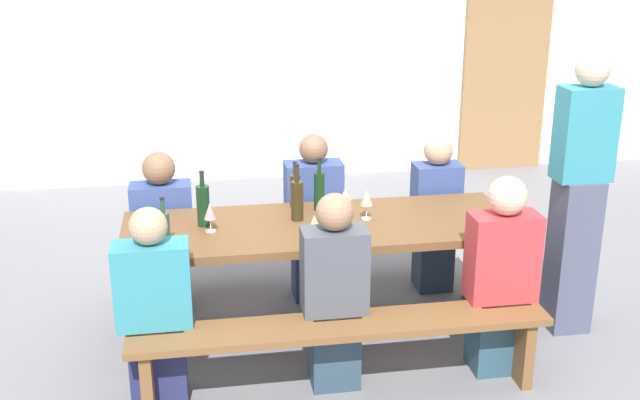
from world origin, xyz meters
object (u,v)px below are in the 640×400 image
Objects in this scene: tasting_table at (320,235)px; seated_guest_far_2 at (435,217)px; wine_bottle_0 at (295,190)px; seated_guest_near_0 at (155,312)px; wine_bottle_3 at (203,205)px; wine_glass_1 at (346,195)px; wine_bottle_2 at (164,231)px; bench_far at (303,240)px; seated_guest_near_1 at (334,296)px; seated_guest_far_1 at (314,222)px; bench_near at (342,338)px; wine_glass_2 at (314,224)px; seated_guest_far_0 at (163,235)px; wooden_door at (505,70)px; wine_bottle_4 at (319,191)px; wine_glass_3 at (367,199)px; seated_guest_near_2 at (501,280)px; standing_host at (578,199)px; wine_glass_0 at (210,212)px; wine_bottle_1 at (297,199)px.

seated_guest_far_2 reaches higher than tasting_table.
seated_guest_far_2 reaches higher than wine_bottle_0.
seated_guest_near_0 reaches higher than tasting_table.
wine_bottle_3 is 0.89m from wine_glass_1.
wine_bottle_2 is at bearing -162.87° from tasting_table.
bench_far is 2.03× the size of seated_guest_far_2.
wine_bottle_0 is at bearing -105.71° from bench_far.
seated_guest_near_1 is 1.12m from seated_guest_far_1.
wine_glass_1 is at bearing 42.61° from tasting_table.
wine_bottle_0 reaches higher than bench_near.
wine_glass_2 reaches higher than tasting_table.
seated_guest_far_2 reaches higher than seated_guest_far_0.
wooden_door is 6.17× the size of wine_bottle_3.
wine_bottle_4 is 1.33m from seated_guest_near_0.
seated_guest_far_0 is (-0.85, 0.23, -0.34)m from wine_bottle_0.
wine_bottle_2 is 1.08m from wine_bottle_4.
wine_bottle_0 is 1.61× the size of wine_glass_3.
seated_guest_near_0 is 1.92m from seated_guest_near_2.
wine_glass_1 is at bearing -21.24° from wine_bottle_4.
seated_guest_far_2 is (1.82, 0.84, -0.33)m from wine_bottle_2.
wine_bottle_2 is (-0.91, -0.99, 0.51)m from bench_far.
wine_bottle_3 is 0.98m from wine_glass_3.
standing_host reaches higher than wine_bottle_2.
seated_guest_near_1 is (-0.31, -0.59, -0.34)m from wine_glass_3.
seated_guest_near_0 is at bearing -155.25° from wine_glass_3.
seated_guest_far_0 is 2.65m from standing_host.
wine_glass_1 is 0.14× the size of seated_guest_far_0.
seated_guest_far_2 reaches higher than seated_guest_near_0.
seated_guest_near_1 is at bearing -39.68° from wine_glass_0.
wine_glass_3 is 1.44m from seated_guest_near_0.
tasting_table is at bearing -5.05° from seated_guest_far_1.
standing_host is (2.53, -0.71, 0.35)m from seated_guest_far_0.
wine_glass_2 is at bearing 4.79° from standing_host.
wine_glass_1 is (0.85, 0.20, -0.01)m from wine_glass_0.
seated_guest_near_2 is at bearing -42.15° from wine_glass_3.
wooden_door is 3.90m from wine_glass_1.
wooden_door is at bearing 56.15° from wine_glass_3.
wooden_door is 5.95× the size of wine_bottle_1.
tasting_table is 1.34× the size of standing_host.
wine_glass_1 is at bearing 20.35° from seated_guest_far_1.
wooden_door is 3.60m from standing_host.
seated_guest_near_1 is at bearing -91.44° from tasting_table.
bench_far is at bearing 78.51° from wine_bottle_1.
tasting_table is at bearing 17.13° from wine_bottle_2.
wine_bottle_3 is at bearing -57.34° from seated_guest_far_1.
wooden_door is 1.80× the size of seated_guest_near_2.
wine_bottle_4 is at bearing 77.73° from wine_glass_2.
seated_guest_near_2 is at bearing -53.36° from bench_far.
wooden_door is at bearing 45.40° from wine_bottle_3.
wine_glass_2 is at bearing 45.75° from seated_guest_far_0.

